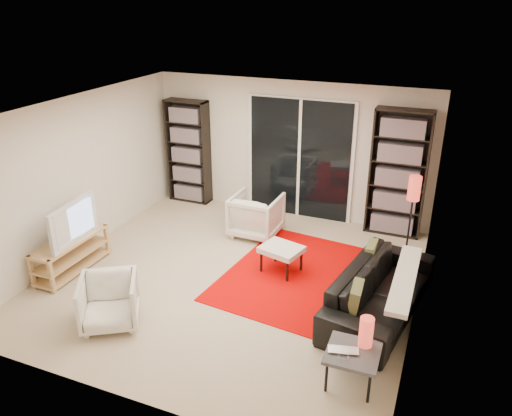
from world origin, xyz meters
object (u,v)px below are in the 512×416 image
(ottoman, at_px, (281,250))
(armchair_back, at_px, (256,215))
(floor_lamp, at_px, (413,197))
(tv_stand, at_px, (71,254))
(sofa, at_px, (380,291))
(bookshelf_right, at_px, (398,174))
(armchair_front, at_px, (109,302))
(side_table, at_px, (353,355))
(bookshelf_left, at_px, (188,152))

(ottoman, bearing_deg, armchair_back, 128.67)
(armchair_back, bearing_deg, floor_lamp, -177.00)
(tv_stand, relative_size, floor_lamp, 0.94)
(sofa, height_order, floor_lamp, floor_lamp)
(ottoman, bearing_deg, sofa, -18.02)
(armchair_back, xyz_separation_m, ottoman, (0.79, -0.99, -0.01))
(sofa, bearing_deg, floor_lamp, 4.29)
(armchair_back, bearing_deg, tv_stand, 47.07)
(bookshelf_right, bearing_deg, armchair_front, -126.14)
(sofa, relative_size, floor_lamp, 1.60)
(side_table, bearing_deg, armchair_front, -178.09)
(ottoman, distance_m, side_table, 2.34)
(side_table, bearing_deg, floor_lamp, 85.84)
(armchair_back, height_order, side_table, armchair_back)
(armchair_back, bearing_deg, side_table, 129.23)
(bookshelf_right, distance_m, floor_lamp, 0.92)
(armchair_back, xyz_separation_m, side_table, (2.21, -2.84, 0.01))
(bookshelf_right, distance_m, armchair_front, 4.84)
(bookshelf_right, distance_m, armchair_back, 2.39)
(bookshelf_right, xyz_separation_m, floor_lamp, (0.33, -0.85, -0.03))
(bookshelf_right, distance_m, ottoman, 2.42)
(sofa, distance_m, floor_lamp, 1.70)
(armchair_back, distance_m, ottoman, 1.27)
(sofa, relative_size, armchair_back, 2.74)
(bookshelf_left, xyz_separation_m, armchair_front, (1.03, -3.87, -0.66))
(sofa, xyz_separation_m, ottoman, (-1.48, 0.48, 0.03))
(bookshelf_right, distance_m, side_table, 3.83)
(sofa, xyz_separation_m, floor_lamp, (0.15, 1.54, 0.70))
(tv_stand, relative_size, side_table, 2.30)
(bookshelf_left, bearing_deg, bookshelf_right, -0.00)
(bookshelf_right, xyz_separation_m, side_table, (0.12, -3.77, -0.69))
(side_table, bearing_deg, tv_stand, 170.01)
(bookshelf_left, distance_m, side_table, 5.51)
(sofa, xyz_separation_m, armchair_front, (-3.00, -1.47, -0.00))
(armchair_front, xyz_separation_m, side_table, (2.94, 0.10, 0.05))
(tv_stand, xyz_separation_m, armchair_back, (2.04, 2.09, 0.09))
(sofa, bearing_deg, bookshelf_left, 69.12)
(bookshelf_right, height_order, tv_stand, bookshelf_right)
(side_table, height_order, floor_lamp, floor_lamp)
(tv_stand, bearing_deg, bookshelf_left, 84.58)
(ottoman, height_order, floor_lamp, floor_lamp)
(bookshelf_left, distance_m, armchair_front, 4.06)
(bookshelf_left, height_order, side_table, bookshelf_left)
(bookshelf_left, xyz_separation_m, ottoman, (2.55, -1.91, -0.63))
(bookshelf_left, height_order, armchair_front, bookshelf_left)
(tv_stand, height_order, ottoman, tv_stand)
(side_table, xyz_separation_m, floor_lamp, (0.21, 2.91, 0.66))
(armchair_back, height_order, floor_lamp, floor_lamp)
(armchair_back, relative_size, floor_lamp, 0.58)
(bookshelf_left, relative_size, side_table, 3.57)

